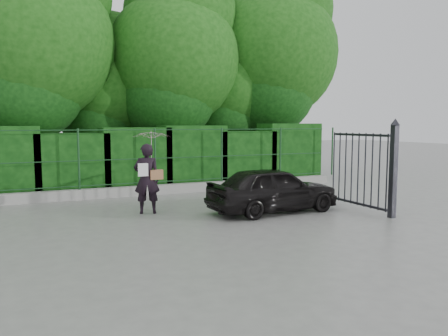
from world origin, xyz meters
name	(u,v)px	position (x,y,z in m)	size (l,w,h in m)	color
ground	(193,225)	(0.00, 0.00, 0.00)	(80.00, 80.00, 0.00)	gray
kerb	(143,191)	(0.00, 4.50, 0.15)	(14.00, 0.25, 0.30)	#9E9E99
fence	(150,157)	(0.22, 4.50, 1.20)	(14.13, 0.06, 1.80)	#18411F
hedge	(136,159)	(0.03, 5.50, 1.05)	(14.20, 1.20, 2.25)	black
trees	(150,61)	(1.14, 7.74, 4.62)	(17.10, 6.15, 8.08)	black
gate	(379,167)	(4.60, -0.72, 1.19)	(0.22, 2.33, 2.36)	black
woman	(150,160)	(-0.49, 1.74, 1.34)	(0.97, 0.93, 2.07)	black
car	(273,189)	(2.38, 0.59, 0.58)	(1.38, 3.42, 1.17)	black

